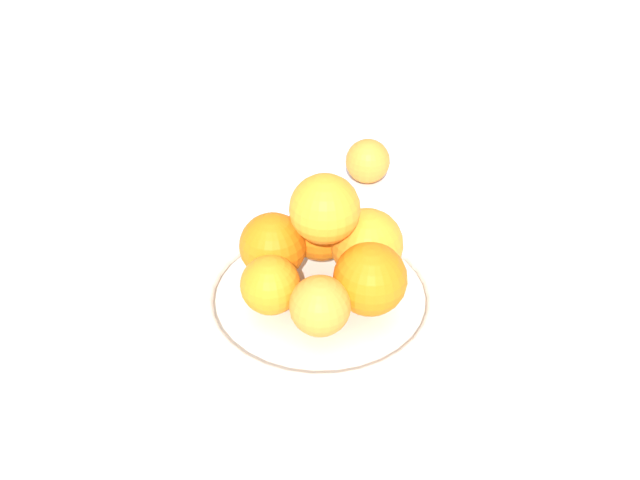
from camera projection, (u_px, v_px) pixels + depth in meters
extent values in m
plane|color=silver|center=(320.00, 305.00, 0.72)|extent=(4.00, 4.00, 0.00)
cylinder|color=silver|center=(320.00, 301.00, 0.72)|extent=(0.26, 0.26, 0.01)
torus|color=silver|center=(320.00, 293.00, 0.71)|extent=(0.27, 0.27, 0.01)
sphere|color=orange|center=(370.00, 279.00, 0.66)|extent=(0.08, 0.08, 0.08)
sphere|color=orange|center=(367.00, 244.00, 0.71)|extent=(0.08, 0.08, 0.08)
sphere|color=orange|center=(321.00, 227.00, 0.73)|extent=(0.08, 0.08, 0.08)
sphere|color=orange|center=(273.00, 246.00, 0.71)|extent=(0.08, 0.08, 0.08)
sphere|color=orange|center=(270.00, 285.00, 0.66)|extent=(0.07, 0.07, 0.07)
sphere|color=orange|center=(320.00, 306.00, 0.64)|extent=(0.06, 0.06, 0.06)
sphere|color=orange|center=(325.00, 209.00, 0.66)|extent=(0.08, 0.08, 0.08)
sphere|color=orange|center=(368.00, 161.00, 0.92)|extent=(0.07, 0.07, 0.07)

